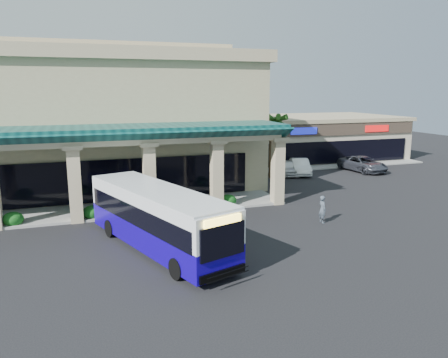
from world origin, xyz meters
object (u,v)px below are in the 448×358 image
object	(u,v)px
car_silver	(289,168)
car_white	(300,167)
pedestrian	(322,209)
transit_bus	(158,219)
car_gray	(363,164)

from	to	relation	value
car_silver	car_white	distance (m)	1.13
pedestrian	car_white	distance (m)	15.53
transit_bus	car_gray	size ratio (longest dim) A/B	2.09
transit_bus	car_gray	world-z (taller)	transit_bus
pedestrian	car_silver	world-z (taller)	pedestrian
car_white	transit_bus	bearing A→B (deg)	-117.87
car_silver	pedestrian	bearing A→B (deg)	-91.68
car_gray	transit_bus	bearing A→B (deg)	-153.47
pedestrian	car_gray	world-z (taller)	pedestrian
car_gray	car_silver	bearing A→B (deg)	168.52
car_white	car_gray	bearing A→B (deg)	13.58
car_silver	car_gray	bearing A→B (deg)	12.57
transit_bus	car_white	distance (m)	22.64
transit_bus	car_white	bearing A→B (deg)	24.45
transit_bus	pedestrian	size ratio (longest dim) A/B	6.66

